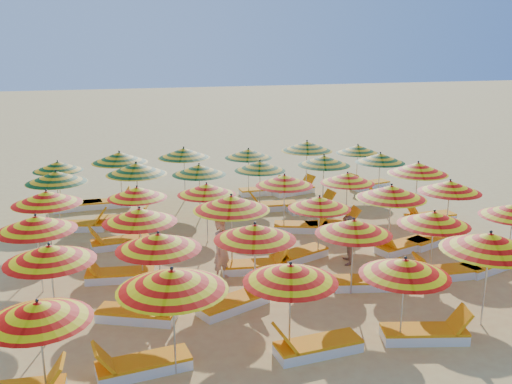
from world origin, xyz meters
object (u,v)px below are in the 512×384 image
lounger_15 (303,227)px  umbrella_6 (50,253)px  umbrella_4 (490,242)px  umbrella_31 (120,157)px  umbrella_32 (184,153)px  lounger_23 (76,206)px  lounger_12 (402,246)px  lounger_8 (490,264)px  lounger_27 (369,185)px  umbrella_9 (354,227)px  lounger_21 (312,207)px  umbrella_26 (199,170)px  lounger_18 (80,225)px  umbrella_3 (405,267)px  umbrella_34 (307,146)px  lounger_5 (235,302)px  lounger_6 (370,282)px  beachgoer_b (347,240)px  umbrella_18 (47,198)px  lounger_24 (108,203)px  lounger_9 (118,275)px  lounger_10 (256,266)px  umbrella_15 (319,203)px  umbrella_24 (56,177)px  umbrella_29 (380,158)px  lounger_14 (119,242)px  umbrella_12 (36,223)px  lounger_3 (426,333)px  lounger_25 (262,191)px  lounger_20 (272,206)px  umbrella_27 (260,166)px  umbrella_7 (158,241)px  lounger_2 (316,346)px  umbrella_1 (172,280)px  lounger_4 (139,314)px  umbrella_22 (347,178)px  umbrella_23 (418,168)px  lounger_26 (294,190)px  umbrella_35 (358,149)px  beachgoer_a (222,250)px  lounger_16 (333,225)px  lounger_13 (432,239)px  umbrella_19 (137,193)px  umbrella_30 (58,166)px  umbrella_33 (248,153)px  umbrella_0 (38,311)px  lounger_1 (141,365)px  lounger_11 (298,255)px  umbrella_2 (291,273)px  umbrella_8 (255,232)px  umbrella_14 (231,203)px  umbrella_25 (136,169)px  lounger_17 (429,217)px

lounger_15 → umbrella_6: bearing=-127.5°
umbrella_4 → umbrella_31: size_ratio=0.93×
umbrella_32 → lounger_23: 4.33m
lounger_12 → lounger_15: 3.26m
lounger_8 → lounger_27: same height
umbrella_9 → lounger_21: bearing=76.3°
umbrella_26 → umbrella_9: bearing=-71.4°
lounger_18 → umbrella_4: bearing=-33.8°
umbrella_3 → umbrella_34: bearing=78.2°
umbrella_34 → lounger_5: (-5.21, -9.14, -1.73)m
lounger_6 → beachgoer_b: 1.70m
umbrella_18 → lounger_24: bearing=70.7°
lounger_9 → lounger_10: 3.55m
umbrella_15 → umbrella_24: size_ratio=0.86×
umbrella_29 → lounger_6: bearing=-119.1°
umbrella_24 → lounger_14: umbrella_24 is taller
umbrella_12 → lounger_21: umbrella_12 is taller
umbrella_18 → lounger_6: 8.88m
lounger_3 → lounger_25: (0.07, 11.81, 0.00)m
lounger_9 → lounger_20: 7.46m
umbrella_27 → umbrella_31: 5.04m
umbrella_7 → lounger_2: size_ratio=1.18×
umbrella_1 → lounger_8: 9.26m
lounger_4 → lounger_15: same height
umbrella_22 → lounger_23: bearing=152.5°
umbrella_23 → umbrella_22: bearing=175.5°
lounger_25 → lounger_26: 1.28m
umbrella_35 → lounger_12: bearing=-105.4°
umbrella_24 → beachgoer_a: size_ratio=1.44×
umbrella_31 → lounger_3: 12.77m
umbrella_9 → lounger_16: bearing=71.4°
lounger_13 → umbrella_22: bearing=106.8°
umbrella_19 → umbrella_30: 5.03m
umbrella_32 → lounger_13: umbrella_32 is taller
umbrella_23 → lounger_4: (-9.49, -4.53, -1.69)m
umbrella_7 → umbrella_33: umbrella_7 is taller
lounger_2 → lounger_3: (2.35, -0.13, 0.00)m
umbrella_7 → lounger_4: umbrella_7 is taller
umbrella_0 → umbrella_24: umbrella_24 is taller
umbrella_34 → umbrella_27: bearing=-141.2°
umbrella_26 → lounger_23: bearing=151.7°
lounger_1 → lounger_11: bearing=-143.1°
umbrella_2 → umbrella_29: bearing=53.7°
beachgoer_a → umbrella_2: bearing=-123.0°
umbrella_8 → umbrella_14: bearing=91.2°
umbrella_3 → lounger_20: bearing=87.7°
umbrella_25 → lounger_17: 9.88m
lounger_21 → lounger_27: bearing=28.3°
umbrella_2 → lounger_6: 4.05m
umbrella_32 → umbrella_6: bearing=-114.3°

